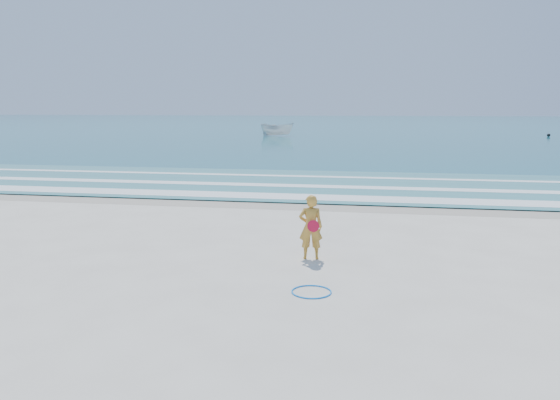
# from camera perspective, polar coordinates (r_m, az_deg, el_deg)

# --- Properties ---
(ground) EXTENTS (400.00, 400.00, 0.00)m
(ground) POSITION_cam_1_polar(r_m,az_deg,el_deg) (11.09, -6.39, -8.48)
(ground) COLOR silver
(ground) RESTS_ON ground
(wet_sand) EXTENTS (400.00, 2.40, 0.00)m
(wet_sand) POSITION_cam_1_polar(r_m,az_deg,el_deg) (19.63, 1.12, -0.40)
(wet_sand) COLOR #B2A893
(wet_sand) RESTS_ON ground
(ocean) EXTENTS (400.00, 190.00, 0.04)m
(ocean) POSITION_cam_1_polar(r_m,az_deg,el_deg) (115.17, 8.82, 7.91)
(ocean) COLOR #19727F
(ocean) RESTS_ON ground
(shallow) EXTENTS (400.00, 10.00, 0.01)m
(shallow) POSITION_cam_1_polar(r_m,az_deg,el_deg) (24.51, 2.98, 1.73)
(shallow) COLOR #59B7AD
(shallow) RESTS_ON ocean
(foam_near) EXTENTS (400.00, 1.40, 0.01)m
(foam_near) POSITION_cam_1_polar(r_m,az_deg,el_deg) (20.89, 1.68, 0.36)
(foam_near) COLOR white
(foam_near) RESTS_ON shallow
(foam_mid) EXTENTS (400.00, 0.90, 0.01)m
(foam_mid) POSITION_cam_1_polar(r_m,az_deg,el_deg) (23.73, 2.73, 1.48)
(foam_mid) COLOR white
(foam_mid) RESTS_ON shallow
(foam_far) EXTENTS (400.00, 0.60, 0.01)m
(foam_far) POSITION_cam_1_polar(r_m,az_deg,el_deg) (26.97, 3.66, 2.47)
(foam_far) COLOR white
(foam_far) RESTS_ON shallow
(hoop) EXTENTS (0.94, 0.94, 0.03)m
(hoop) POSITION_cam_1_polar(r_m,az_deg,el_deg) (10.43, 3.31, -9.55)
(hoop) COLOR #0D82EC
(hoop) RESTS_ON ground
(boat) EXTENTS (4.24, 2.10, 1.57)m
(boat) POSITION_cam_1_polar(r_m,az_deg,el_deg) (64.83, -0.30, 7.41)
(boat) COLOR silver
(boat) RESTS_ON ocean
(buoy) EXTENTS (0.38, 0.38, 0.38)m
(buoy) POSITION_cam_1_polar(r_m,az_deg,el_deg) (69.91, 26.26, 6.10)
(buoy) COLOR black
(buoy) RESTS_ON ocean
(woman) EXTENTS (0.59, 0.44, 1.49)m
(woman) POSITION_cam_1_polar(r_m,az_deg,el_deg) (12.46, 3.23, -2.84)
(woman) COLOR #C38A2E
(woman) RESTS_ON ground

